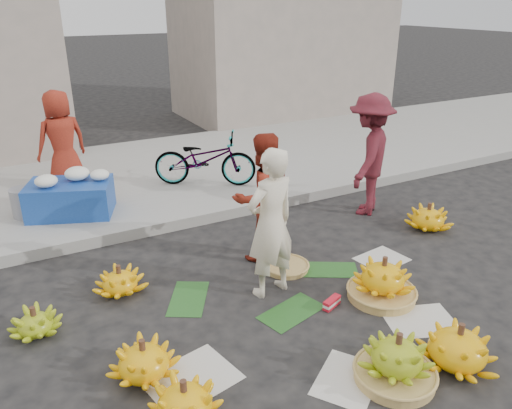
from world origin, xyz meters
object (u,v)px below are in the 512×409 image
vendor_cream (271,224)px  bicycle (205,159)px  banana_bunch_4 (383,280)px  banana_bunch_0 (144,361)px  flower_table (71,196)px

vendor_cream → bicycle: 3.06m
banana_bunch_4 → bicycle: (-0.39, 3.64, 0.33)m
banana_bunch_0 → banana_bunch_4: bearing=-0.4°
banana_bunch_0 → flower_table: flower_table is taller
vendor_cream → banana_bunch_0: bearing=12.4°
flower_table → vendor_cream: bearing=-40.7°
banana_bunch_0 → bicycle: (2.07, 3.62, 0.38)m
vendor_cream → flower_table: 3.19m
banana_bunch_4 → vendor_cream: (-0.94, 0.64, 0.58)m
banana_bunch_4 → bicycle: bicycle is taller
vendor_cream → flower_table: size_ratio=1.25×
vendor_cream → bicycle: bearing=-110.4°
banana_bunch_0 → vendor_cream: (1.52, 0.62, 0.62)m
banana_bunch_4 → bicycle: bearing=96.1°
banana_bunch_0 → bicycle: 4.19m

